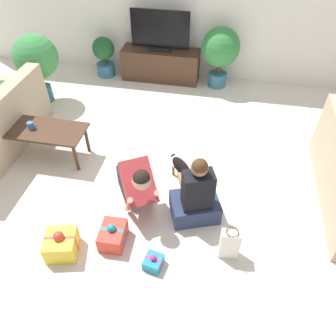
{
  "coord_description": "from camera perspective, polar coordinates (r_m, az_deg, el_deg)",
  "views": [
    {
      "loc": [
        0.69,
        -3.1,
        2.98
      ],
      "look_at": [
        0.18,
        -0.48,
        0.45
      ],
      "focal_mm": 35.0,
      "sensor_mm": 36.0,
      "label": 1
    }
  ],
  "objects": [
    {
      "name": "wall_back",
      "position": [
        6.01,
        4.56,
        27.1
      ],
      "size": [
        8.4,
        0.06,
        2.6
      ],
      "color": "white",
      "rests_on": "ground_plane"
    },
    {
      "name": "ground_plane",
      "position": [
        4.35,
        -1.09,
        0.24
      ],
      "size": [
        16.0,
        16.0,
        0.0
      ],
      "primitive_type": "plane",
      "color": "beige"
    },
    {
      "name": "gift_box_b",
      "position": [
        3.39,
        -2.58,
        -16.03
      ],
      "size": [
        0.2,
        0.21,
        0.17
      ],
      "rotation": [
        0.0,
        0.0,
        -0.18
      ],
      "color": "teal",
      "rests_on": "ground_plane"
    },
    {
      "name": "gift_box_c",
      "position": [
        3.59,
        -18.07,
        -12.5
      ],
      "size": [
        0.37,
        0.38,
        0.31
      ],
      "rotation": [
        0.0,
        0.0,
        0.24
      ],
      "color": "yellow",
      "rests_on": "ground_plane"
    },
    {
      "name": "potted_plant_back_right",
      "position": [
        5.87,
        9.11,
        19.64
      ],
      "size": [
        0.64,
        0.64,
        1.03
      ],
      "color": "#336B84",
      "rests_on": "ground_plane"
    },
    {
      "name": "gift_box_a",
      "position": [
        3.55,
        -9.59,
        -11.45
      ],
      "size": [
        0.27,
        0.34,
        0.27
      ],
      "rotation": [
        0.0,
        0.0,
        0.04
      ],
      "color": "red",
      "rests_on": "ground_plane"
    },
    {
      "name": "person_sitting",
      "position": [
        3.57,
        4.91,
        -5.11
      ],
      "size": [
        0.63,
        0.59,
        0.89
      ],
      "rotation": [
        0.0,
        0.0,
        3.5
      ],
      "color": "#283351",
      "rests_on": "ground_plane"
    },
    {
      "name": "gift_bag_a",
      "position": [
        3.4,
        10.69,
        -12.83
      ],
      "size": [
        0.2,
        0.14,
        0.4
      ],
      "rotation": [
        0.0,
        0.0,
        0.09
      ],
      "color": "white",
      "rests_on": "ground_plane"
    },
    {
      "name": "tv_console",
      "position": [
        6.2,
        -1.29,
        17.54
      ],
      "size": [
        1.37,
        0.43,
        0.55
      ],
      "color": "#472D1E",
      "rests_on": "ground_plane"
    },
    {
      "name": "coffee_table",
      "position": [
        4.56,
        -20.82,
        5.83
      ],
      "size": [
        1.09,
        0.5,
        0.45
      ],
      "color": "#472D1E",
      "rests_on": "ground_plane"
    },
    {
      "name": "mug",
      "position": [
        4.58,
        -22.8,
        6.85
      ],
      "size": [
        0.12,
        0.08,
        0.09
      ],
      "color": "#386BAD",
      "rests_on": "coffee_table"
    },
    {
      "name": "potted_plant_corner_left",
      "position": [
        5.69,
        -21.98,
        17.29
      ],
      "size": [
        0.68,
        0.68,
        1.1
      ],
      "color": "#336B84",
      "rests_on": "ground_plane"
    },
    {
      "name": "dog",
      "position": [
        4.01,
        2.67,
        -0.15
      ],
      "size": [
        0.38,
        0.42,
        0.32
      ],
      "rotation": [
        0.0,
        0.0,
        0.72
      ],
      "color": "black",
      "rests_on": "ground_plane"
    },
    {
      "name": "tv",
      "position": [
        5.97,
        -1.38,
        22.48
      ],
      "size": [
        1.0,
        0.2,
        0.67
      ],
      "color": "black",
      "rests_on": "tv_console"
    },
    {
      "name": "potted_plant_back_left",
      "position": [
        6.38,
        -11.07,
        18.84
      ],
      "size": [
        0.39,
        0.39,
        0.71
      ],
      "color": "#336B84",
      "rests_on": "ground_plane"
    },
    {
      "name": "person_kneeling",
      "position": [
        3.67,
        -5.53,
        -2.7
      ],
      "size": [
        0.66,
        0.82,
        0.79
      ],
      "rotation": [
        0.0,
        0.0,
        0.54
      ],
      "color": "#23232D",
      "rests_on": "ground_plane"
    }
  ]
}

